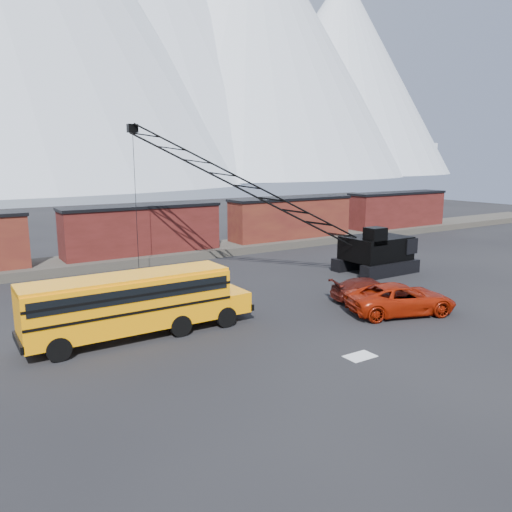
{
  "coord_description": "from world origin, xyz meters",
  "views": [
    {
      "loc": [
        -14.9,
        -19.24,
        8.73
      ],
      "look_at": [
        1.05,
        5.5,
        3.0
      ],
      "focal_mm": 35.0,
      "sensor_mm": 36.0,
      "label": 1
    }
  ],
  "objects_px": {
    "school_bus": "(136,302)",
    "crawler_crane": "(253,190)",
    "red_pickup": "(401,299)",
    "maroon_suv": "(369,289)"
  },
  "relations": [
    {
      "from": "school_bus",
      "to": "crawler_crane",
      "type": "height_order",
      "value": "crawler_crane"
    },
    {
      "from": "red_pickup",
      "to": "crawler_crane",
      "type": "bearing_deg",
      "value": 28.86
    },
    {
      "from": "maroon_suv",
      "to": "crawler_crane",
      "type": "height_order",
      "value": "crawler_crane"
    },
    {
      "from": "red_pickup",
      "to": "crawler_crane",
      "type": "relative_size",
      "value": 0.32
    },
    {
      "from": "crawler_crane",
      "to": "red_pickup",
      "type": "bearing_deg",
      "value": -80.34
    },
    {
      "from": "red_pickup",
      "to": "maroon_suv",
      "type": "xyz_separation_m",
      "value": [
        0.45,
        2.94,
        -0.17
      ]
    },
    {
      "from": "maroon_suv",
      "to": "crawler_crane",
      "type": "xyz_separation_m",
      "value": [
        -2.57,
        9.54,
        5.83
      ]
    },
    {
      "from": "school_bus",
      "to": "red_pickup",
      "type": "xyz_separation_m",
      "value": [
        14.03,
        -4.53,
        -0.92
      ]
    },
    {
      "from": "crawler_crane",
      "to": "maroon_suv",
      "type": "bearing_deg",
      "value": -74.92
    },
    {
      "from": "school_bus",
      "to": "maroon_suv",
      "type": "bearing_deg",
      "value": -6.25
    }
  ]
}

